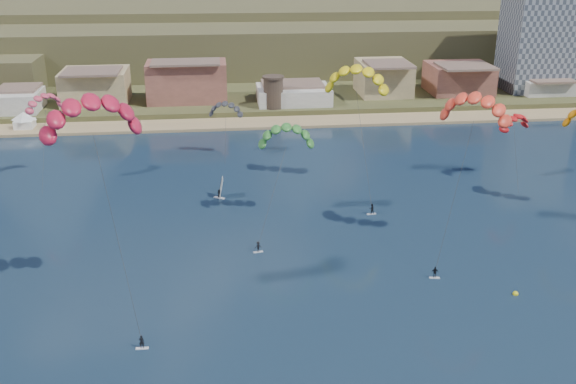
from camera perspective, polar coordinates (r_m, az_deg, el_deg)
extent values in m
plane|color=#0D1C31|center=(78.90, 2.62, -15.44)|extent=(2400.00, 2400.00, 0.00)
cube|color=tan|center=(174.98, -2.65, 5.90)|extent=(2200.00, 12.00, 0.90)
cube|color=brown|center=(289.13, 3.95, 13.98)|extent=(320.00, 150.00, 15.00)
cube|color=brown|center=(325.59, -11.83, 14.71)|extent=(380.00, 170.00, 18.00)
cube|color=gray|center=(214.89, 20.64, 12.09)|extent=(20.00, 16.00, 30.00)
cylinder|color=#47382D|center=(181.63, -1.26, 8.38)|extent=(5.20, 5.20, 8.00)
cylinder|color=#47382D|center=(180.70, -1.27, 9.70)|extent=(5.82, 5.82, 0.60)
cube|color=white|center=(180.70, -21.42, 5.40)|extent=(4.50, 4.50, 2.00)
pyramid|color=white|center=(179.96, -21.55, 6.32)|extent=(6.40, 6.40, 2.00)
cube|color=silver|center=(85.19, -12.25, -12.81)|extent=(1.55, 0.48, 0.10)
imported|color=black|center=(84.67, -12.30, -12.28)|extent=(0.65, 0.43, 1.78)
cylinder|color=#262626|center=(83.85, -14.28, -3.71)|extent=(0.05, 0.05, 25.62)
cube|color=silver|center=(120.07, 7.09, -1.85)|extent=(1.68, 0.68, 0.11)
imported|color=black|center=(119.69, 7.11, -1.42)|extent=(0.99, 0.81, 1.87)
cylinder|color=#262626|center=(123.90, 6.44, 3.77)|extent=(0.05, 0.05, 23.54)
cube|color=silver|center=(100.53, 12.31, -7.11)|extent=(1.57, 0.71, 0.10)
imported|color=black|center=(100.10, 12.36, -6.65)|extent=(1.08, 0.60, 1.74)
cylinder|color=#262626|center=(102.41, 13.97, -0.18)|extent=(0.05, 0.05, 23.77)
cube|color=silver|center=(105.73, -2.54, -5.09)|extent=(1.57, 0.72, 0.10)
imported|color=black|center=(105.32, -2.55, -4.64)|extent=(1.22, 0.84, 1.74)
cylinder|color=#262626|center=(109.13, -1.30, -0.18)|extent=(0.05, 0.05, 18.76)
cylinder|color=#262626|center=(136.43, -19.85, 3.20)|extent=(0.04, 0.04, 16.36)
cylinder|color=#262626|center=(145.93, -5.21, 4.39)|extent=(0.04, 0.04, 11.69)
cylinder|color=#262626|center=(137.30, 19.03, 2.52)|extent=(0.04, 0.04, 12.95)
cube|color=silver|center=(126.89, -5.84, -0.48)|extent=(2.21, 1.74, 0.11)
imported|color=black|center=(126.58, -5.85, -0.12)|extent=(0.93, 0.85, 1.59)
cube|color=white|center=(126.16, -5.71, 0.37)|extent=(2.02, 2.48, 3.80)
sphere|color=yellow|center=(99.26, 18.72, -8.17)|extent=(0.79, 0.79, 0.79)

